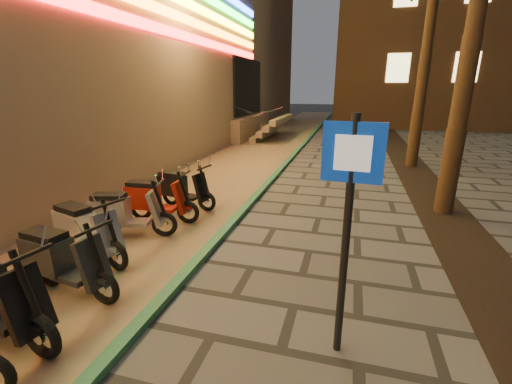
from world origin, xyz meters
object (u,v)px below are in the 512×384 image
(scooter_8, at_px, (85,230))
(scooter_10, at_px, (154,199))
(scooter_11, at_px, (180,188))
(scooter_9, at_px, (124,213))
(pedestrian_sign, at_px, (348,208))
(scooter_7, at_px, (61,260))

(scooter_8, bearing_deg, scooter_10, 100.16)
(scooter_8, height_order, scooter_11, scooter_8)
(scooter_8, height_order, scooter_9, scooter_8)
(pedestrian_sign, bearing_deg, scooter_7, -178.16)
(scooter_8, bearing_deg, scooter_11, 99.90)
(scooter_9, height_order, scooter_10, scooter_10)
(scooter_10, bearing_deg, scooter_9, -101.33)
(scooter_7, distance_m, scooter_11, 3.73)
(pedestrian_sign, bearing_deg, scooter_8, 169.71)
(pedestrian_sign, bearing_deg, scooter_11, 139.11)
(scooter_9, xyz_separation_m, scooter_11, (0.23, 1.87, -0.01))
(scooter_9, height_order, scooter_11, scooter_9)
(pedestrian_sign, xyz_separation_m, scooter_9, (-4.13, 1.99, -1.18))
(pedestrian_sign, relative_size, scooter_9, 1.61)
(scooter_7, xyz_separation_m, scooter_11, (-0.10, 3.73, -0.02))
(scooter_10, bearing_deg, scooter_7, -89.93)
(scooter_9, relative_size, scooter_10, 0.99)
(scooter_8, bearing_deg, pedestrian_sign, 2.10)
(scooter_7, distance_m, scooter_9, 1.89)
(scooter_9, xyz_separation_m, scooter_10, (0.11, 0.89, 0.00))
(scooter_8, xyz_separation_m, scooter_10, (0.19, 1.82, -0.01))
(pedestrian_sign, distance_m, scooter_7, 3.99)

